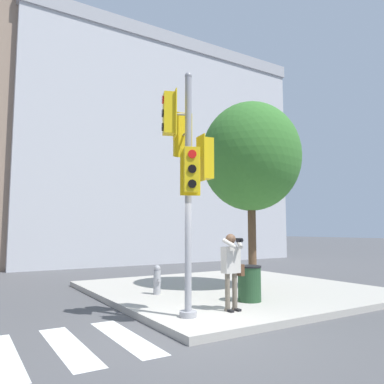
% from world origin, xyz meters
% --- Properties ---
extents(ground_plane, '(160.00, 160.00, 0.00)m').
position_xyz_m(ground_plane, '(0.00, 0.00, 0.00)').
color(ground_plane, '#4C4C4F').
extents(sidewalk_corner, '(8.00, 8.00, 0.16)m').
position_xyz_m(sidewalk_corner, '(3.50, 3.50, 0.08)').
color(sidewalk_corner, '#ADA89E').
rests_on(sidewalk_corner, ground_plane).
extents(traffic_signal_pole, '(1.15, 1.14, 5.23)m').
position_xyz_m(traffic_signal_pole, '(0.22, 0.77, 3.43)').
color(traffic_signal_pole, '#939399').
rests_on(traffic_signal_pole, sidewalk_corner).
extents(person_photographer, '(0.58, 0.54, 1.70)m').
position_xyz_m(person_photographer, '(1.38, 0.75, 1.18)').
color(person_photographer, black).
rests_on(person_photographer, sidewalk_corner).
extents(street_tree, '(3.14, 3.14, 5.84)m').
position_xyz_m(street_tree, '(3.87, 2.93, 4.25)').
color(street_tree, brown).
rests_on(street_tree, sidewalk_corner).
extents(fire_hydrant, '(0.20, 0.26, 0.80)m').
position_xyz_m(fire_hydrant, '(0.90, 3.54, 0.55)').
color(fire_hydrant, '#99999E').
rests_on(fire_hydrant, sidewalk_corner).
extents(trash_bin, '(0.61, 0.61, 0.88)m').
position_xyz_m(trash_bin, '(2.43, 1.39, 0.60)').
color(trash_bin, '#234728').
rests_on(trash_bin, sidewalk_corner).
extents(building_right, '(18.01, 13.12, 13.95)m').
position_xyz_m(building_right, '(6.94, 19.57, 6.99)').
color(building_right, '#BCBCC1').
rests_on(building_right, ground_plane).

